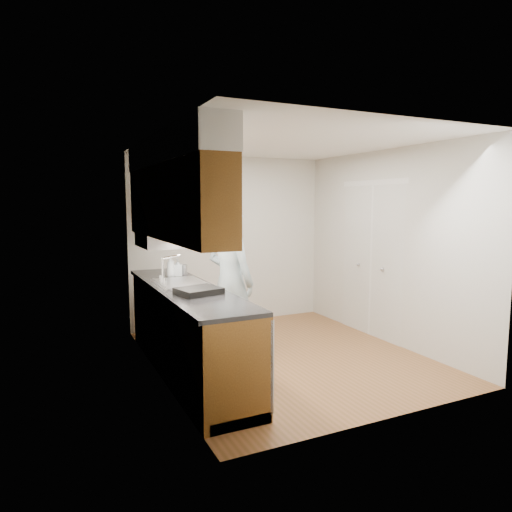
{
  "coord_description": "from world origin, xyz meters",
  "views": [
    {
      "loc": [
        -2.57,
        -4.59,
        1.82
      ],
      "look_at": [
        -0.27,
        0.25,
        1.19
      ],
      "focal_mm": 32.0,
      "sensor_mm": 36.0,
      "label": 1
    }
  ],
  "objects_px": {
    "soap_bottle_a": "(171,266)",
    "dish_rack": "(199,291)",
    "person": "(230,272)",
    "steel_can": "(184,270)",
    "soap_bottle_b": "(178,267)"
  },
  "relations": [
    {
      "from": "person",
      "to": "soap_bottle_a",
      "type": "distance_m",
      "value": 0.72
    },
    {
      "from": "soap_bottle_a",
      "to": "dish_rack",
      "type": "distance_m",
      "value": 1.11
    },
    {
      "from": "soap_bottle_a",
      "to": "soap_bottle_b",
      "type": "bearing_deg",
      "value": 28.47
    },
    {
      "from": "steel_can",
      "to": "person",
      "type": "bearing_deg",
      "value": -52.69
    },
    {
      "from": "soap_bottle_a",
      "to": "dish_rack",
      "type": "bearing_deg",
      "value": -90.93
    },
    {
      "from": "steel_can",
      "to": "dish_rack",
      "type": "distance_m",
      "value": 1.23
    },
    {
      "from": "soap_bottle_a",
      "to": "soap_bottle_b",
      "type": "xyz_separation_m",
      "value": [
        0.1,
        0.05,
        -0.02
      ]
    },
    {
      "from": "soap_bottle_a",
      "to": "steel_can",
      "type": "distance_m",
      "value": 0.23
    },
    {
      "from": "soap_bottle_b",
      "to": "person",
      "type": "bearing_deg",
      "value": -43.36
    },
    {
      "from": "soap_bottle_a",
      "to": "soap_bottle_b",
      "type": "height_order",
      "value": "soap_bottle_a"
    },
    {
      "from": "person",
      "to": "dish_rack",
      "type": "height_order",
      "value": "person"
    },
    {
      "from": "soap_bottle_a",
      "to": "dish_rack",
      "type": "xyz_separation_m",
      "value": [
        -0.02,
        -1.11,
        -0.1
      ]
    },
    {
      "from": "person",
      "to": "steel_can",
      "type": "bearing_deg",
      "value": 11.34
    },
    {
      "from": "person",
      "to": "soap_bottle_b",
      "type": "distance_m",
      "value": 0.68
    },
    {
      "from": "person",
      "to": "steel_can",
      "type": "distance_m",
      "value": 0.65
    }
  ]
}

